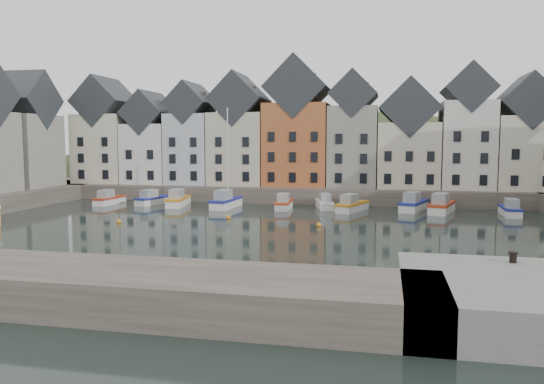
% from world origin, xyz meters
% --- Properties ---
extents(ground, '(260.00, 260.00, 0.00)m').
position_xyz_m(ground, '(0.00, 0.00, 0.00)').
color(ground, black).
rests_on(ground, ground).
extents(far_quay, '(90.00, 16.00, 2.00)m').
position_xyz_m(far_quay, '(0.00, 30.00, 1.00)').
color(far_quay, '#443B34').
rests_on(far_quay, ground).
extents(hillside, '(153.60, 70.40, 64.00)m').
position_xyz_m(hillside, '(0.02, 56.00, -17.96)').
color(hillside, '#212E17').
rests_on(hillside, ground).
extents(far_terrace, '(72.37, 8.16, 17.78)m').
position_xyz_m(far_terrace, '(3.21, 28.00, 8.88)').
color(far_terrace, beige).
rests_on(far_terrace, far_quay).
extents(mooring_buoys, '(20.50, 5.50, 0.50)m').
position_xyz_m(mooring_buoys, '(-4.00, 5.33, 0.15)').
color(mooring_buoys, orange).
rests_on(mooring_buoys, ground).
extents(boat_a, '(1.95, 5.64, 2.14)m').
position_xyz_m(boat_a, '(-22.96, 17.07, 0.64)').
color(boat_a, silver).
rests_on(boat_a, ground).
extents(boat_b, '(3.15, 5.94, 2.18)m').
position_xyz_m(boat_b, '(-17.38, 18.21, 0.65)').
color(boat_b, silver).
rests_on(boat_b, ground).
extents(boat_c, '(2.89, 6.52, 2.42)m').
position_xyz_m(boat_c, '(-13.51, 17.39, 0.72)').
color(boat_c, silver).
rests_on(boat_c, ground).
extents(boat_d, '(2.50, 6.67, 12.51)m').
position_xyz_m(boat_d, '(-7.00, 16.73, 0.81)').
color(boat_d, silver).
rests_on(boat_d, ground).
extents(boat_e, '(2.10, 5.65, 2.13)m').
position_xyz_m(boat_e, '(0.17, 17.38, 0.63)').
color(boat_e, silver).
rests_on(boat_e, ground).
extents(boat_f, '(2.95, 5.68, 2.09)m').
position_xyz_m(boat_f, '(4.99, 18.73, 0.62)').
color(boat_f, silver).
rests_on(boat_f, ground).
extents(boat_g, '(3.79, 6.26, 2.30)m').
position_xyz_m(boat_g, '(8.38, 16.78, 0.68)').
color(boat_g, silver).
rests_on(boat_g, ground).
extents(boat_h, '(3.89, 6.80, 2.49)m').
position_xyz_m(boat_h, '(15.49, 18.86, 0.74)').
color(boat_h, silver).
rests_on(boat_h, ground).
extents(boat_i, '(3.79, 6.95, 2.55)m').
position_xyz_m(boat_i, '(18.56, 17.71, 0.76)').
color(boat_i, silver).
rests_on(boat_i, ground).
extents(boat_j, '(1.91, 5.59, 2.13)m').
position_xyz_m(boat_j, '(25.76, 16.93, 0.63)').
color(boat_j, silver).
rests_on(boat_j, ground).
extents(mooring_bollard, '(0.48, 0.48, 0.56)m').
position_xyz_m(mooring_bollard, '(18.74, -16.50, 2.31)').
color(mooring_bollard, black).
rests_on(mooring_bollard, near_quay).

